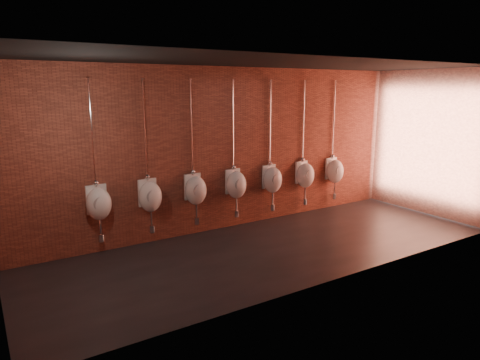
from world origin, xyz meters
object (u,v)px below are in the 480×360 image
object	(u,v)px
urinal_1	(150,196)
urinal_3	(236,184)
urinal_0	(99,203)
urinal_6	(335,171)
urinal_2	(196,190)
urinal_5	(305,175)
urinal_4	(272,179)

from	to	relation	value
urinal_1	urinal_3	xyz separation A→B (m)	(1.80, 0.00, 0.00)
urinal_0	urinal_3	world-z (taller)	same
urinal_0	urinal_6	xyz separation A→B (m)	(5.41, 0.00, 0.00)
urinal_3	urinal_6	xyz separation A→B (m)	(2.70, 0.00, 0.00)
urinal_2	urinal_6	world-z (taller)	same
urinal_0	urinal_1	world-z (taller)	same
urinal_0	urinal_3	bearing A→B (deg)	0.00
urinal_0	urinal_6	distance (m)	5.41
urinal_1	urinal_2	bearing A→B (deg)	0.00
urinal_5	urinal_6	xyz separation A→B (m)	(0.90, 0.00, 0.00)
urinal_4	urinal_5	xyz separation A→B (m)	(0.90, 0.00, 0.00)
urinal_3	urinal_6	distance (m)	2.70
urinal_2	urinal_3	distance (m)	0.90
urinal_4	urinal_5	size ratio (longest dim) A/B	1.00
urinal_6	urinal_2	bearing A→B (deg)	180.00
urinal_0	urinal_5	xyz separation A→B (m)	(4.50, 0.00, 0.00)
urinal_4	urinal_6	distance (m)	1.80
urinal_1	urinal_6	bearing A→B (deg)	0.00
urinal_3	urinal_1	bearing A→B (deg)	180.00
urinal_5	urinal_6	size ratio (longest dim) A/B	1.00
urinal_3	urinal_4	distance (m)	0.90
urinal_0	urinal_1	distance (m)	0.90
urinal_5	urinal_6	world-z (taller)	same
urinal_0	urinal_4	bearing A→B (deg)	0.00
urinal_3	urinal_5	size ratio (longest dim) A/B	1.00
urinal_2	urinal_4	world-z (taller)	same
urinal_2	urinal_5	bearing A→B (deg)	0.00
urinal_2	urinal_6	size ratio (longest dim) A/B	1.00
urinal_4	urinal_5	distance (m)	0.90
urinal_0	urinal_4	size ratio (longest dim) A/B	1.00
urinal_0	urinal_5	world-z (taller)	same
urinal_2	urinal_3	world-z (taller)	same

